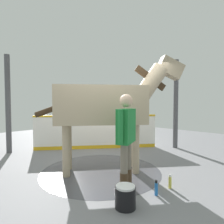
{
  "coord_description": "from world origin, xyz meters",
  "views": [
    {
      "loc": [
        2.81,
        3.17,
        1.57
      ],
      "look_at": [
        0.03,
        0.46,
        1.39
      ],
      "focal_mm": 30.7,
      "sensor_mm": 36.0,
      "label": 1
    }
  ],
  "objects_px": {
    "wash_bucket": "(125,197)",
    "bottle_spray": "(156,188)",
    "horse": "(107,105)",
    "bottle_shampoo": "(170,182)",
    "handler": "(126,135)"
  },
  "relations": [
    {
      "from": "horse",
      "to": "bottle_shampoo",
      "type": "height_order",
      "value": "horse"
    },
    {
      "from": "horse",
      "to": "bottle_spray",
      "type": "height_order",
      "value": "horse"
    },
    {
      "from": "horse",
      "to": "bottle_shampoo",
      "type": "distance_m",
      "value": 2.06
    },
    {
      "from": "handler",
      "to": "bottle_spray",
      "type": "height_order",
      "value": "handler"
    },
    {
      "from": "bottle_shampoo",
      "to": "bottle_spray",
      "type": "xyz_separation_m",
      "value": [
        0.42,
        -0.04,
        -0.0
      ]
    },
    {
      "from": "bottle_spray",
      "to": "wash_bucket",
      "type": "bearing_deg",
      "value": -10.68
    },
    {
      "from": "wash_bucket",
      "to": "bottle_spray",
      "type": "xyz_separation_m",
      "value": [
        -0.66,
        0.12,
        -0.05
      ]
    },
    {
      "from": "bottle_spray",
      "to": "bottle_shampoo",
      "type": "bearing_deg",
      "value": 174.75
    },
    {
      "from": "horse",
      "to": "bottle_spray",
      "type": "relative_size",
      "value": 10.88
    },
    {
      "from": "horse",
      "to": "wash_bucket",
      "type": "relative_size",
      "value": 8.3
    },
    {
      "from": "horse",
      "to": "bottle_shampoo",
      "type": "xyz_separation_m",
      "value": [
        -0.17,
        1.49,
        -1.41
      ]
    },
    {
      "from": "handler",
      "to": "horse",
      "type": "bearing_deg",
      "value": -47.07
    },
    {
      "from": "wash_bucket",
      "to": "handler",
      "type": "bearing_deg",
      "value": -140.89
    },
    {
      "from": "horse",
      "to": "handler",
      "type": "relative_size",
      "value": 1.62
    },
    {
      "from": "handler",
      "to": "wash_bucket",
      "type": "height_order",
      "value": "handler"
    }
  ]
}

